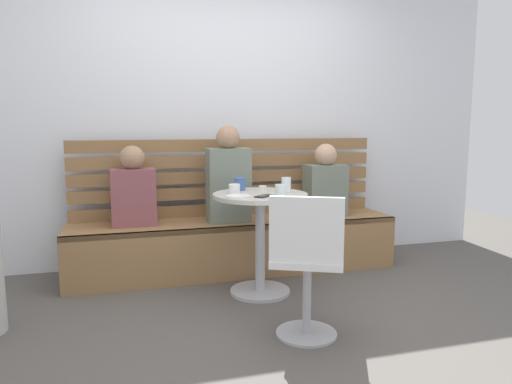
# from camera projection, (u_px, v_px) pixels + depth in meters

# --- Properties ---
(ground) EXTENTS (8.00, 8.00, 0.00)m
(ground) POSITION_uv_depth(u_px,v_px,m) (281.00, 330.00, 2.86)
(ground) COLOR #514C47
(back_wall) EXTENTS (5.20, 0.10, 2.90)m
(back_wall) POSITION_uv_depth(u_px,v_px,m) (223.00, 99.00, 4.22)
(back_wall) COLOR silver
(back_wall) RESTS_ON ground
(booth_bench) EXTENTS (2.70, 0.52, 0.44)m
(booth_bench) POSITION_uv_depth(u_px,v_px,m) (235.00, 246.00, 3.97)
(booth_bench) COLOR olive
(booth_bench) RESTS_ON ground
(booth_backrest) EXTENTS (2.65, 0.04, 0.66)m
(booth_backrest) POSITION_uv_depth(u_px,v_px,m) (228.00, 177.00, 4.12)
(booth_backrest) COLOR olive
(booth_backrest) RESTS_ON booth_bench
(cafe_table) EXTENTS (0.68, 0.68, 0.74)m
(cafe_table) POSITION_uv_depth(u_px,v_px,m) (260.00, 224.00, 3.42)
(cafe_table) COLOR #ADADB2
(cafe_table) RESTS_ON ground
(white_chair) EXTENTS (0.53, 0.53, 0.85)m
(white_chair) POSITION_uv_depth(u_px,v_px,m) (307.00, 261.00, 2.67)
(white_chair) COLOR #ADADB2
(white_chair) RESTS_ON ground
(person_adult) EXTENTS (0.34, 0.22, 0.78)m
(person_adult) POSITION_uv_depth(u_px,v_px,m) (228.00, 179.00, 3.84)
(person_adult) COLOR slate
(person_adult) RESTS_ON booth_bench
(person_child_left) EXTENTS (0.34, 0.22, 0.63)m
(person_child_left) POSITION_uv_depth(u_px,v_px,m) (325.00, 184.00, 4.10)
(person_child_left) COLOR slate
(person_child_left) RESTS_ON booth_bench
(person_child_middle) EXTENTS (0.34, 0.22, 0.63)m
(person_child_middle) POSITION_uv_depth(u_px,v_px,m) (133.00, 190.00, 3.71)
(person_child_middle) COLOR brown
(person_child_middle) RESTS_ON booth_bench
(cup_mug_blue) EXTENTS (0.08, 0.08, 0.09)m
(cup_mug_blue) POSITION_uv_depth(u_px,v_px,m) (240.00, 184.00, 3.54)
(cup_mug_blue) COLOR #3D5B9E
(cup_mug_blue) RESTS_ON cafe_table
(cup_espresso_small) EXTENTS (0.06, 0.06, 0.05)m
(cup_espresso_small) POSITION_uv_depth(u_px,v_px,m) (263.00, 190.00, 3.39)
(cup_espresso_small) COLOR silver
(cup_espresso_small) RESTS_ON cafe_table
(cup_water_clear) EXTENTS (0.07, 0.07, 0.11)m
(cup_water_clear) POSITION_uv_depth(u_px,v_px,m) (286.00, 185.00, 3.44)
(cup_water_clear) COLOR white
(cup_water_clear) RESTS_ON cafe_table
(cup_ceramic_white) EXTENTS (0.08, 0.08, 0.07)m
(cup_ceramic_white) POSITION_uv_depth(u_px,v_px,m) (234.00, 189.00, 3.37)
(cup_ceramic_white) COLOR white
(cup_ceramic_white) RESTS_ON cafe_table
(cup_glass_short) EXTENTS (0.08, 0.08, 0.08)m
(cup_glass_short) POSITION_uv_depth(u_px,v_px,m) (281.00, 190.00, 3.27)
(cup_glass_short) COLOR silver
(cup_glass_short) RESTS_ON cafe_table
(plate_small) EXTENTS (0.17, 0.17, 0.01)m
(plate_small) POSITION_uv_depth(u_px,v_px,m) (238.00, 196.00, 3.22)
(plate_small) COLOR white
(plate_small) RESTS_ON cafe_table
(phone_on_table) EXTENTS (0.15, 0.14, 0.01)m
(phone_on_table) POSITION_uv_depth(u_px,v_px,m) (264.00, 196.00, 3.24)
(phone_on_table) COLOR black
(phone_on_table) RESTS_ON cafe_table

